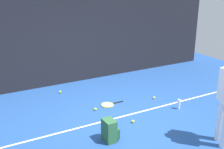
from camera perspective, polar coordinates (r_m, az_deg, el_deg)
name	(u,v)px	position (r m, az deg, el deg)	size (l,w,h in m)	color
ground_plane	(121,123)	(6.14, 1.83, -9.95)	(12.00, 12.00, 0.00)	#234C93
back_fence	(69,40)	(8.28, -8.78, 6.91)	(10.00, 0.10, 2.56)	black
court_line	(115,118)	(6.34, 0.60, -8.93)	(9.00, 0.05, 0.00)	white
tennis_racket	(108,105)	(6.97, -0.73, -6.15)	(0.61, 0.33, 0.03)	black
backpack	(110,131)	(5.45, -0.44, -11.37)	(0.28, 0.30, 0.44)	#2D6038
tennis_ball_near_player	(60,92)	(7.81, -10.54, -3.50)	(0.07, 0.07, 0.07)	#CCE033
tennis_ball_by_fence	(95,109)	(6.70, -3.41, -7.07)	(0.07, 0.07, 0.07)	#CCE033
tennis_ball_mid_court	(154,98)	(7.39, 8.54, -4.71)	(0.07, 0.07, 0.07)	#CCE033
tennis_ball_far_left	(133,121)	(6.16, 4.28, -9.52)	(0.07, 0.07, 0.07)	#CCE033
water_bottle	(179,104)	(6.92, 13.48, -5.91)	(0.07, 0.07, 0.24)	white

